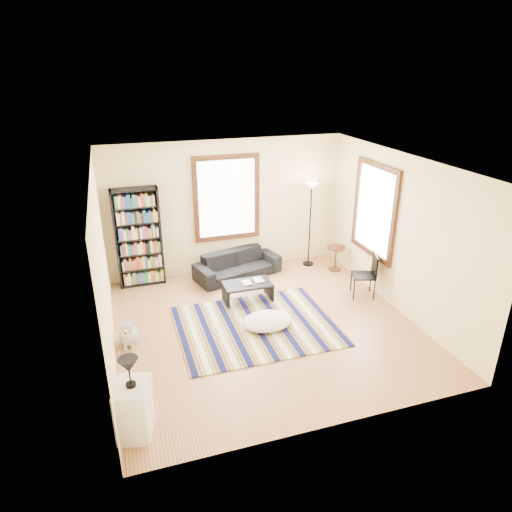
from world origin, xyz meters
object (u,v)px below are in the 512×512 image
object	(u,v)px
floor_cushion	(267,321)
side_table	(335,258)
sofa	(238,265)
bookshelf	(138,238)
floor_lamp	(310,225)
dog	(129,330)
white_cabinet	(134,409)
folding_chair	(363,276)
coffee_table	(248,292)

from	to	relation	value
floor_cushion	side_table	bearing A→B (deg)	38.80
sofa	side_table	xyz separation A→B (m)	(2.11, -0.35, 0.01)
sofa	bookshelf	distance (m)	2.10
bookshelf	floor_cushion	distance (m)	3.16
bookshelf	floor_cushion	world-z (taller)	bookshelf
floor_lamp	dog	world-z (taller)	floor_lamp
white_cabinet	floor_lamp	bearing A→B (deg)	59.56
bookshelf	folding_chair	bearing A→B (deg)	-24.95
bookshelf	floor_cushion	xyz separation A→B (m)	(1.88, -2.37, -0.89)
sofa	floor_lamp	world-z (taller)	floor_lamp
white_cabinet	side_table	bearing A→B (deg)	53.27
sofa	floor_lamp	distance (m)	1.80
white_cabinet	coffee_table	bearing A→B (deg)	65.99
white_cabinet	sofa	bearing A→B (deg)	73.51
floor_cushion	side_table	world-z (taller)	side_table
bookshelf	white_cabinet	xyz separation A→B (m)	(-0.44, -4.17, -0.65)
sofa	floor_lamp	size ratio (longest dim) A/B	0.97
side_table	white_cabinet	world-z (taller)	white_cabinet
sofa	floor_cushion	bearing A→B (deg)	-106.62
coffee_table	sofa	bearing A→B (deg)	84.14
folding_chair	white_cabinet	size ratio (longest dim) A/B	1.23
coffee_table	folding_chair	xyz separation A→B (m)	(2.17, -0.50, 0.25)
folding_chair	dog	xyz separation A→B (m)	(-4.40, -0.32, -0.18)
bookshelf	white_cabinet	distance (m)	4.25
coffee_table	floor_lamp	size ratio (longest dim) A/B	0.48
floor_cushion	floor_lamp	size ratio (longest dim) A/B	0.47
floor_lamp	dog	size ratio (longest dim) A/B	3.66
side_table	bookshelf	bearing A→B (deg)	171.26
bookshelf	dog	size ratio (longest dim) A/B	3.94
dog	coffee_table	bearing A→B (deg)	30.00
coffee_table	white_cabinet	bearing A→B (deg)	-129.01
sofa	dog	world-z (taller)	sofa
white_cabinet	dog	bearing A→B (deg)	103.67
bookshelf	coffee_table	world-z (taller)	bookshelf
bookshelf	coffee_table	xyz separation A→B (m)	(1.84, -1.36, -0.82)
folding_chair	sofa	bearing A→B (deg)	162.18
sofa	bookshelf	xyz separation A→B (m)	(-1.95, 0.27, 0.74)
floor_cushion	side_table	size ratio (longest dim) A/B	1.63
bookshelf	folding_chair	xyz separation A→B (m)	(4.01, -1.86, -0.57)
floor_lamp	white_cabinet	size ratio (longest dim) A/B	2.66
white_cabinet	dog	xyz separation A→B (m)	(0.05, 1.99, -0.10)
floor_cushion	floor_lamp	distance (m)	2.92
sofa	coffee_table	size ratio (longest dim) A/B	2.01
sofa	side_table	bearing A→B (deg)	-24.32
floor_lamp	side_table	distance (m)	0.91
coffee_table	white_cabinet	world-z (taller)	white_cabinet
floor_lamp	dog	bearing A→B (deg)	-153.36
bookshelf	folding_chair	size ratio (longest dim) A/B	2.33
floor_lamp	side_table	bearing A→B (deg)	-46.23
sofa	bookshelf	world-z (taller)	bookshelf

